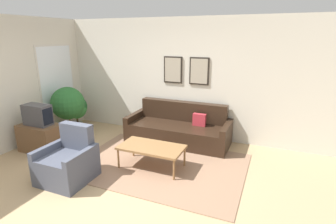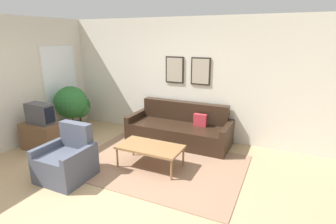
# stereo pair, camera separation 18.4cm
# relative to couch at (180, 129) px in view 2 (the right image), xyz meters

# --- Properties ---
(ground_plane) EXTENTS (16.00, 16.00, 0.00)m
(ground_plane) POSITION_rel_couch_xyz_m (-0.45, -2.11, -0.29)
(ground_plane) COLOR tan
(area_rug) EXTENTS (3.05, 2.14, 0.01)m
(area_rug) POSITION_rel_couch_xyz_m (0.07, -1.19, -0.29)
(area_rug) COLOR #937056
(area_rug) RESTS_ON ground_plane
(wall_back) EXTENTS (8.00, 0.09, 2.70)m
(wall_back) POSITION_rel_couch_xyz_m (-0.44, 0.46, 1.06)
(wall_back) COLOR beige
(wall_back) RESTS_ON ground_plane
(wall_left_window) EXTENTS (0.08, 8.00, 2.70)m
(wall_left_window) POSITION_rel_couch_xyz_m (-3.07, -1.46, 1.06)
(wall_left_window) COLOR beige
(wall_left_window) RESTS_ON ground_plane
(couch) EXTENTS (2.26, 0.90, 0.86)m
(couch) POSITION_rel_couch_xyz_m (0.00, 0.00, 0.00)
(couch) COLOR black
(couch) RESTS_ON ground_plane
(coffee_table) EXTENTS (1.15, 0.61, 0.41)m
(coffee_table) POSITION_rel_couch_xyz_m (-0.03, -1.33, 0.09)
(coffee_table) COLOR olive
(coffee_table) RESTS_ON ground_plane
(tv_stand) EXTENTS (0.84, 0.48, 0.57)m
(tv_stand) POSITION_rel_couch_xyz_m (-2.44, -1.56, -0.01)
(tv_stand) COLOR brown
(tv_stand) RESTS_ON ground_plane
(tv) EXTENTS (0.56, 0.28, 0.42)m
(tv) POSITION_rel_couch_xyz_m (-2.44, -1.56, 0.49)
(tv) COLOR #424247
(tv) RESTS_ON tv_stand
(armchair) EXTENTS (0.77, 0.76, 0.89)m
(armchair) POSITION_rel_couch_xyz_m (-1.11, -2.22, 0.01)
(armchair) COLOR #474C5B
(armchair) RESTS_ON ground_plane
(potted_plant_tall) EXTENTS (0.77, 0.77, 1.15)m
(potted_plant_tall) POSITION_rel_couch_xyz_m (-2.60, -0.56, 0.46)
(potted_plant_tall) COLOR beige
(potted_plant_tall) RESTS_ON ground_plane
(potted_plant_by_window) EXTENTS (0.50, 0.50, 0.78)m
(potted_plant_by_window) POSITION_rel_couch_xyz_m (-2.69, -0.20, 0.21)
(potted_plant_by_window) COLOR beige
(potted_plant_by_window) RESTS_ON ground_plane
(potted_plant_small) EXTENTS (0.56, 0.56, 0.85)m
(potted_plant_small) POSITION_rel_couch_xyz_m (-2.72, -0.17, 0.26)
(potted_plant_small) COLOR beige
(potted_plant_small) RESTS_ON ground_plane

